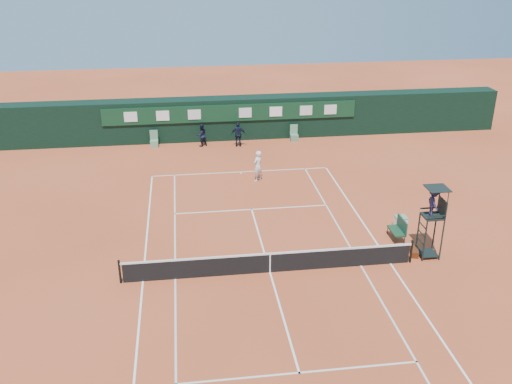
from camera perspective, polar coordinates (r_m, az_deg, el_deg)
The scene contains 14 objects.
ground at distance 25.19m, azimuth 1.40°, elevation -8.02°, with size 90.00×90.00×0.00m, color #C3532E.
court_lines at distance 25.19m, azimuth 1.40°, elevation -8.01°, with size 11.05×23.85×0.01m.
tennis_net at distance 24.93m, azimuth 1.41°, elevation -7.03°, with size 12.90×0.10×1.10m.
back_wall at distance 41.70m, azimuth -2.59°, elevation 7.42°, with size 40.00×1.65×3.00m.
linesman_chair_left at distance 40.78m, azimuth -10.14°, elevation 4.92°, with size 0.55×0.50×1.15m.
linesman_chair_right at distance 41.49m, azimuth 3.83°, elevation 5.58°, with size 0.55×0.50×1.15m.
umpire_chair at distance 26.44m, azimuth 17.32°, elevation -1.52°, with size 0.96×0.95×3.42m.
player_bench at distance 28.37m, azimuth 14.10°, elevation -3.52°, with size 0.56×1.20×1.10m.
tennis_bag at distance 27.43m, azimuth 15.53°, elevation -5.76°, with size 0.35×0.80×0.30m, color black.
cooler at distance 29.57m, azimuth 14.26°, elevation -2.96°, with size 0.57×0.57×0.65m.
tennis_ball at distance 30.32m, azimuth -0.11°, elevation -2.09°, with size 0.07×0.07×0.07m, color gold.
player at distance 34.11m, azimuth 0.18°, elevation 2.63°, with size 0.69×0.45×1.89m, color white.
ball_kid_left at distance 40.29m, azimuth -5.47°, elevation 5.69°, with size 0.78×0.61×1.60m, color black.
ball_kid_right at distance 40.01m, azimuth -1.77°, elevation 5.77°, with size 1.03×0.43×1.76m, color black.
Camera 1 is at (-3.43, -21.11, 13.32)m, focal length 40.00 mm.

